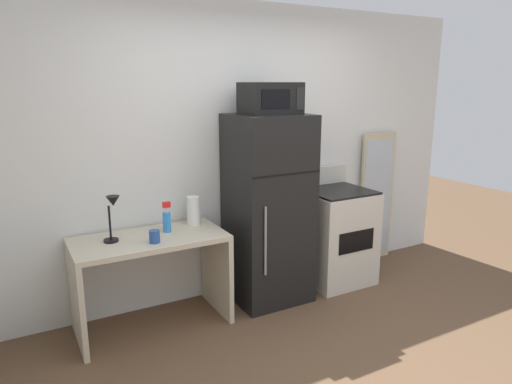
{
  "coord_description": "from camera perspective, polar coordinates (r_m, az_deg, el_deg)",
  "views": [
    {
      "loc": [
        -1.89,
        -2.03,
        1.91
      ],
      "look_at": [
        -0.15,
        1.1,
        1.06
      ],
      "focal_mm": 32.37,
      "sensor_mm": 36.0,
      "label": 1
    }
  ],
  "objects": [
    {
      "name": "desk",
      "position": [
        3.76,
        -12.9,
        -8.7
      ],
      "size": [
        1.17,
        0.59,
        0.75
      ],
      "color": "beige",
      "rests_on": "ground"
    },
    {
      "name": "refrigerator",
      "position": [
        4.06,
        1.53,
        -2.16
      ],
      "size": [
        0.65,
        0.62,
        1.66
      ],
      "color": "black",
      "rests_on": "ground"
    },
    {
      "name": "leaning_mirror",
      "position": [
        5.18,
        14.65,
        -0.64
      ],
      "size": [
        0.44,
        0.03,
        1.4
      ],
      "color": "#C6B793",
      "rests_on": "ground"
    },
    {
      "name": "wall_back_white",
      "position": [
        4.23,
        -2.16,
        5.0
      ],
      "size": [
        5.0,
        0.1,
        2.6
      ],
      "primitive_type": "cube",
      "color": "silver",
      "rests_on": "ground"
    },
    {
      "name": "coffee_mug",
      "position": [
        3.53,
        -12.43,
        -5.4
      ],
      "size": [
        0.08,
        0.08,
        0.09
      ],
      "primitive_type": "cylinder",
      "color": "#264C99",
      "rests_on": "desk"
    },
    {
      "name": "ground_plane",
      "position": [
        3.37,
        12.25,
        -21.59
      ],
      "size": [
        12.0,
        12.0,
        0.0
      ],
      "primitive_type": "plane",
      "color": "brown"
    },
    {
      "name": "oven_range",
      "position": [
        4.58,
        9.77,
        -5.27
      ],
      "size": [
        0.63,
        0.61,
        1.1
      ],
      "color": "beige",
      "rests_on": "ground"
    },
    {
      "name": "spray_bottle",
      "position": [
        3.75,
        -10.96,
        -3.41
      ],
      "size": [
        0.06,
        0.06,
        0.25
      ],
      "color": "#2D8CEA",
      "rests_on": "desk"
    },
    {
      "name": "paper_towel_roll",
      "position": [
        3.9,
        -7.74,
        -2.3
      ],
      "size": [
        0.11,
        0.11,
        0.24
      ],
      "primitive_type": "cylinder",
      "color": "white",
      "rests_on": "desk"
    },
    {
      "name": "microwave",
      "position": [
        3.89,
        1.79,
        11.5
      ],
      "size": [
        0.46,
        0.35,
        0.26
      ],
      "color": "black",
      "rests_on": "refrigerator"
    },
    {
      "name": "desk_lamp",
      "position": [
        3.57,
        -17.33,
        -2.24
      ],
      "size": [
        0.14,
        0.12,
        0.35
      ],
      "color": "black",
      "rests_on": "desk"
    }
  ]
}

